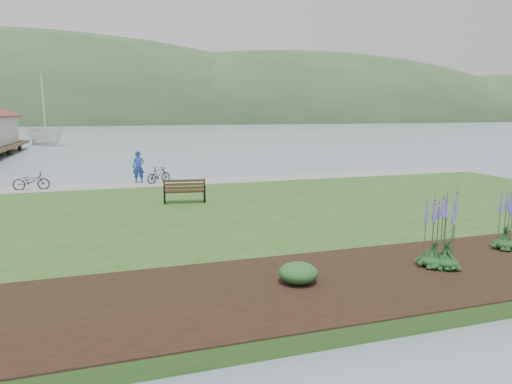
# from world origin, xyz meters

# --- Properties ---
(ground) EXTENTS (600.00, 600.00, 0.00)m
(ground) POSITION_xyz_m (0.00, 0.00, 0.00)
(ground) COLOR slate
(ground) RESTS_ON ground
(lawn) EXTENTS (34.00, 20.00, 0.40)m
(lawn) POSITION_xyz_m (0.00, -2.00, 0.20)
(lawn) COLOR #294F1C
(lawn) RESTS_ON ground
(shoreline_path) EXTENTS (34.00, 2.20, 0.03)m
(shoreline_path) POSITION_xyz_m (0.00, 6.90, 0.42)
(shoreline_path) COLOR gray
(shoreline_path) RESTS_ON lawn
(garden_bed) EXTENTS (24.00, 4.40, 0.04)m
(garden_bed) POSITION_xyz_m (3.00, -9.80, 0.42)
(garden_bed) COLOR black
(garden_bed) RESTS_ON lawn
(far_hillside) EXTENTS (580.00, 80.00, 38.00)m
(far_hillside) POSITION_xyz_m (20.00, 170.00, 0.00)
(far_hillside) COLOR #2E4C2B
(far_hillside) RESTS_ON ground
(park_bench) EXTENTS (1.92, 0.99, 1.14)m
(park_bench) POSITION_xyz_m (-3.26, 0.98, 0.97)
(park_bench) COLOR black
(park_bench) RESTS_ON lawn
(person) EXTENTS (0.90, 0.72, 2.17)m
(person) POSITION_xyz_m (-4.87, 7.50, 1.49)
(person) COLOR #213A99
(person) RESTS_ON lawn
(bicycle_a) EXTENTS (0.69, 1.82, 0.94)m
(bicycle_a) POSITION_xyz_m (-10.38, 6.83, 0.87)
(bicycle_a) COLOR black
(bicycle_a) RESTS_ON lawn
(bicycle_b) EXTENTS (1.16, 1.57, 0.93)m
(bicycle_b) POSITION_xyz_m (-3.78, 7.20, 0.87)
(bicycle_b) COLOR black
(bicycle_b) RESTS_ON lawn
(sailboat) EXTENTS (16.25, 16.25, 30.01)m
(sailboat) POSITION_xyz_m (-14.61, 48.24, 0.00)
(sailboat) COLOR silver
(sailboat) RESTS_ON ground
(echium_0) EXTENTS (0.62, 0.62, 2.28)m
(echium_0) POSITION_xyz_m (1.81, -9.88, 1.37)
(echium_0) COLOR #153C1A
(echium_0) RESTS_ON garden_bed
(echium_1) EXTENTS (0.62, 0.62, 2.07)m
(echium_1) POSITION_xyz_m (4.64, -9.02, 1.32)
(echium_1) COLOR #153C1A
(echium_1) RESTS_ON garden_bed
(echium_4) EXTENTS (0.62, 0.62, 2.22)m
(echium_4) POSITION_xyz_m (1.55, -9.68, 1.39)
(echium_4) COLOR #153C1A
(echium_4) RESTS_ON garden_bed
(shrub_0) EXTENTS (0.93, 0.93, 0.47)m
(shrub_0) POSITION_xyz_m (-2.22, -9.65, 0.67)
(shrub_0) COLOR #1E4C21
(shrub_0) RESTS_ON garden_bed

